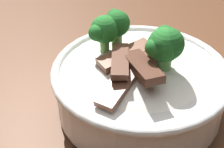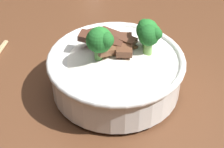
{
  "view_description": "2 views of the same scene",
  "coord_description": "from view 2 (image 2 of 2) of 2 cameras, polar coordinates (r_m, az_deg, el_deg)",
  "views": [
    {
      "loc": [
        -0.45,
        0.06,
        1.13
      ],
      "look_at": [
        -0.08,
        -0.05,
        0.85
      ],
      "focal_mm": 54.24,
      "sensor_mm": 36.0,
      "label": 1
    },
    {
      "loc": [
        0.03,
        -0.57,
        1.24
      ],
      "look_at": [
        -0.1,
        -0.1,
        0.85
      ],
      "focal_mm": 57.6,
      "sensor_mm": 36.0,
      "label": 2
    }
  ],
  "objects": [
    {
      "name": "rice_bowl",
      "position": [
        0.64,
        0.66,
        0.98
      ],
      "size": [
        0.24,
        0.24,
        0.14
      ],
      "color": "white",
      "rests_on": "dining_table"
    },
    {
      "name": "dining_table",
      "position": [
        0.78,
        9.37,
        -4.85
      ],
      "size": [
        1.1,
        1.06,
        0.79
      ],
      "color": "#56331E",
      "rests_on": "ground"
    }
  ]
}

